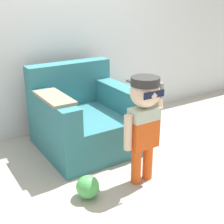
{
  "coord_description": "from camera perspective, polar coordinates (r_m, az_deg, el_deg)",
  "views": [
    {
      "loc": [
        -1.49,
        -2.8,
        1.62
      ],
      "look_at": [
        0.01,
        -0.44,
        0.55
      ],
      "focal_mm": 50.0,
      "sensor_mm": 36.0,
      "label": 1
    }
  ],
  "objects": [
    {
      "name": "ground_plane",
      "position": [
        3.57,
        -3.99,
        -6.16
      ],
      "size": [
        10.0,
        10.0,
        0.0
      ],
      "primitive_type": "plane",
      "color": "#ADA89E"
    },
    {
      "name": "wall_back",
      "position": [
        3.8,
        -9.63,
        15.81
      ],
      "size": [
        10.0,
        0.05,
        2.6
      ],
      "color": "silver",
      "rests_on": "ground_plane"
    },
    {
      "name": "armchair",
      "position": [
        3.45,
        -5.05,
        -1.27
      ],
      "size": [
        1.0,
        1.01,
        0.89
      ],
      "color": "teal",
      "rests_on": "ground_plane"
    },
    {
      "name": "person_child",
      "position": [
        2.67,
        5.84,
        -0.41
      ],
      "size": [
        0.4,
        0.3,
        0.98
      ],
      "color": "#E05119",
      "rests_on": "ground_plane"
    },
    {
      "name": "side_table",
      "position": [
        3.98,
        3.66,
        1.17
      ],
      "size": [
        0.35,
        0.35,
        0.46
      ],
      "color": "white",
      "rests_on": "ground_plane"
    },
    {
      "name": "toy_ball",
      "position": [
        2.7,
        -4.46,
        -13.49
      ],
      "size": [
        0.2,
        0.2,
        0.2
      ],
      "color": "#4CB256",
      "rests_on": "ground_plane"
    }
  ]
}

